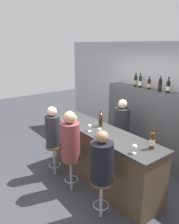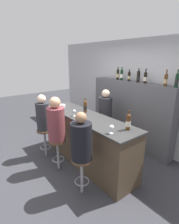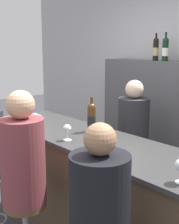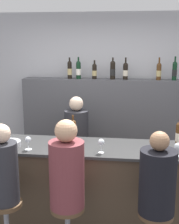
# 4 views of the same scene
# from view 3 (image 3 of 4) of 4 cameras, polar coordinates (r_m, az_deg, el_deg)

# --- Properties ---
(bar_counter) EXTENTS (2.49, 0.65, 1.04)m
(bar_counter) POSITION_cam_3_polar(r_m,az_deg,el_deg) (2.77, 1.07, -15.34)
(bar_counter) COLOR #473828
(bar_counter) RESTS_ON ground_plane
(wine_bottle_counter_0) EXTENTS (0.07, 0.07, 0.31)m
(wine_bottle_counter_0) POSITION_cam_3_polar(r_m,az_deg,el_deg) (2.76, 0.37, -0.95)
(wine_bottle_counter_0) COLOR #4C2D14
(wine_bottle_counter_0) RESTS_ON bar_counter
(wine_bottle_backbar_0) EXTENTS (0.07, 0.07, 0.31)m
(wine_bottle_backbar_0) POSITION_cam_3_polar(r_m,az_deg,el_deg) (3.78, 12.03, 11.22)
(wine_bottle_backbar_0) COLOR black
(wine_bottle_backbar_0) RESTS_ON back_bar_cabinet
(wine_bottle_backbar_1) EXTENTS (0.07, 0.07, 0.32)m
(wine_bottle_backbar_1) POSITION_cam_3_polar(r_m,az_deg,el_deg) (3.70, 13.70, 11.13)
(wine_bottle_backbar_1) COLOR black
(wine_bottle_backbar_1) RESTS_ON back_bar_cabinet
(wine_glass_0) EXTENTS (0.08, 0.08, 0.14)m
(wine_glass_0) POSITION_cam_3_polar(r_m,az_deg,el_deg) (2.92, -9.95, -1.00)
(wine_glass_0) COLOR silver
(wine_glass_0) RESTS_ON bar_counter
(wine_glass_1) EXTENTS (0.07, 0.07, 0.13)m
(wine_glass_1) POSITION_cam_3_polar(r_m,az_deg,el_deg) (2.52, -4.08, -3.16)
(wine_glass_1) COLOR silver
(wine_glass_1) RESTS_ON bar_counter
(wine_glass_2) EXTENTS (0.07, 0.07, 0.15)m
(wine_glass_2) POSITION_cam_3_polar(r_m,az_deg,el_deg) (2.30, 0.19, -4.17)
(wine_glass_2) COLOR silver
(wine_glass_2) RESTS_ON bar_counter
(metal_bowl) EXTENTS (0.25, 0.25, 0.06)m
(metal_bowl) POSITION_cam_3_polar(r_m,az_deg,el_deg) (3.18, -10.95, -1.33)
(metal_bowl) COLOR #B7B7BC
(metal_bowl) RESTS_ON bar_counter
(bar_stool_middle) EXTENTS (0.33, 0.33, 0.65)m
(bar_stool_middle) POSITION_cam_3_polar(r_m,az_deg,el_deg) (2.57, -11.57, -18.76)
(bar_stool_middle) COLOR gray
(bar_stool_middle) RESTS_ON ground_plane
(guest_seated_middle) EXTENTS (0.33, 0.33, 0.85)m
(guest_seated_middle) POSITION_cam_3_polar(r_m,az_deg,el_deg) (2.34, -12.12, -7.75)
(guest_seated_middle) COLOR brown
(guest_seated_middle) RESTS_ON bar_stool_middle
(guest_seated_right) EXTENTS (0.33, 0.33, 0.77)m
(guest_seated_right) POSITION_cam_3_polar(r_m,az_deg,el_deg) (1.74, 1.85, -16.28)
(guest_seated_right) COLOR black
(guest_seated_right) RESTS_ON bar_stool_right
(bartender) EXTENTS (0.33, 0.33, 1.45)m
(bartender) POSITION_cam_3_polar(r_m,az_deg,el_deg) (3.40, 7.87, -7.48)
(bartender) COLOR #28282D
(bartender) RESTS_ON ground_plane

